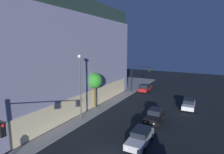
{
  "coord_description": "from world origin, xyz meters",
  "views": [
    {
      "loc": [
        -11.86,
        -7.38,
        10.0
      ],
      "look_at": [
        8.85,
        3.9,
        5.87
      ],
      "focal_mm": 28.86,
      "sensor_mm": 36.0,
      "label": 1
    }
  ],
  "objects_px": {
    "sidewalk_tree": "(95,81)",
    "car_silver": "(140,137)",
    "car_black": "(155,116)",
    "car_white": "(189,104)",
    "street_lamp_sidewalk": "(80,80)",
    "car_red": "(145,88)",
    "traffic_light_far_corner": "(138,74)",
    "modern_building": "(29,55)"
  },
  "relations": [
    {
      "from": "street_lamp_sidewalk",
      "to": "modern_building",
      "type": "bearing_deg",
      "value": 75.9
    },
    {
      "from": "traffic_light_far_corner",
      "to": "car_black",
      "type": "relative_size",
      "value": 1.39
    },
    {
      "from": "traffic_light_far_corner",
      "to": "street_lamp_sidewalk",
      "type": "xyz_separation_m",
      "value": [
        -17.31,
        1.66,
        1.37
      ]
    },
    {
      "from": "car_white",
      "to": "car_red",
      "type": "distance_m",
      "value": 11.92
    },
    {
      "from": "car_silver",
      "to": "car_red",
      "type": "xyz_separation_m",
      "value": [
        20.82,
        6.32,
        0.03
      ]
    },
    {
      "from": "car_white",
      "to": "car_red",
      "type": "xyz_separation_m",
      "value": [
        7.15,
        9.54,
        0.05
      ]
    },
    {
      "from": "sidewalk_tree",
      "to": "car_white",
      "type": "distance_m",
      "value": 15.45
    },
    {
      "from": "street_lamp_sidewalk",
      "to": "car_white",
      "type": "bearing_deg",
      "value": -46.45
    },
    {
      "from": "car_black",
      "to": "car_white",
      "type": "relative_size",
      "value": 1.05
    },
    {
      "from": "modern_building",
      "to": "car_white",
      "type": "xyz_separation_m",
      "value": [
        8.09,
        -26.87,
        -7.57
      ]
    },
    {
      "from": "car_red",
      "to": "modern_building",
      "type": "bearing_deg",
      "value": 131.31
    },
    {
      "from": "car_white",
      "to": "street_lamp_sidewalk",
      "type": "bearing_deg",
      "value": 133.55
    },
    {
      "from": "traffic_light_far_corner",
      "to": "street_lamp_sidewalk",
      "type": "relative_size",
      "value": 0.7
    },
    {
      "from": "modern_building",
      "to": "street_lamp_sidewalk",
      "type": "bearing_deg",
      "value": -104.1
    },
    {
      "from": "street_lamp_sidewalk",
      "to": "car_black",
      "type": "relative_size",
      "value": 1.99
    },
    {
      "from": "street_lamp_sidewalk",
      "to": "car_white",
      "type": "relative_size",
      "value": 2.09
    },
    {
      "from": "car_black",
      "to": "car_red",
      "type": "height_order",
      "value": "car_black"
    },
    {
      "from": "traffic_light_far_corner",
      "to": "car_silver",
      "type": "xyz_separation_m",
      "value": [
        -19.24,
        -7.46,
        -3.39
      ]
    },
    {
      "from": "street_lamp_sidewalk",
      "to": "car_silver",
      "type": "bearing_deg",
      "value": -101.99
    },
    {
      "from": "car_silver",
      "to": "sidewalk_tree",
      "type": "bearing_deg",
      "value": 55.94
    },
    {
      "from": "modern_building",
      "to": "traffic_light_far_corner",
      "type": "distance_m",
      "value": 21.59
    },
    {
      "from": "sidewalk_tree",
      "to": "car_silver",
      "type": "distance_m",
      "value": 12.78
    },
    {
      "from": "street_lamp_sidewalk",
      "to": "car_white",
      "type": "height_order",
      "value": "street_lamp_sidewalk"
    },
    {
      "from": "traffic_light_far_corner",
      "to": "car_red",
      "type": "bearing_deg",
      "value": -35.96
    },
    {
      "from": "car_black",
      "to": "car_red",
      "type": "distance_m",
      "value": 15.87
    },
    {
      "from": "car_silver",
      "to": "modern_building",
      "type": "bearing_deg",
      "value": 76.71
    },
    {
      "from": "sidewalk_tree",
      "to": "modern_building",
      "type": "bearing_deg",
      "value": 95.38
    },
    {
      "from": "street_lamp_sidewalk",
      "to": "car_black",
      "type": "bearing_deg",
      "value": -64.6
    },
    {
      "from": "sidewalk_tree",
      "to": "car_silver",
      "type": "bearing_deg",
      "value": -124.06
    },
    {
      "from": "traffic_light_far_corner",
      "to": "modern_building",
      "type": "bearing_deg",
      "value": 130.15
    },
    {
      "from": "modern_building",
      "to": "car_black",
      "type": "bearing_deg",
      "value": -88.55
    },
    {
      "from": "modern_building",
      "to": "street_lamp_sidewalk",
      "type": "height_order",
      "value": "modern_building"
    },
    {
      "from": "modern_building",
      "to": "street_lamp_sidewalk",
      "type": "distance_m",
      "value": 15.24
    },
    {
      "from": "modern_building",
      "to": "car_silver",
      "type": "relative_size",
      "value": 6.2
    },
    {
      "from": "sidewalk_tree",
      "to": "car_white",
      "type": "relative_size",
      "value": 1.35
    },
    {
      "from": "street_lamp_sidewalk",
      "to": "car_silver",
      "type": "height_order",
      "value": "street_lamp_sidewalk"
    },
    {
      "from": "modern_building",
      "to": "car_white",
      "type": "relative_size",
      "value": 6.95
    },
    {
      "from": "modern_building",
      "to": "traffic_light_far_corner",
      "type": "bearing_deg",
      "value": -49.85
    },
    {
      "from": "car_white",
      "to": "car_red",
      "type": "relative_size",
      "value": 0.95
    },
    {
      "from": "car_white",
      "to": "car_red",
      "type": "bearing_deg",
      "value": 53.17
    },
    {
      "from": "car_silver",
      "to": "car_white",
      "type": "bearing_deg",
      "value": -13.26
    },
    {
      "from": "car_silver",
      "to": "car_white",
      "type": "xyz_separation_m",
      "value": [
        13.67,
        -3.22,
        -0.02
      ]
    }
  ]
}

